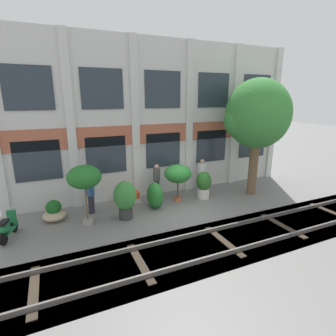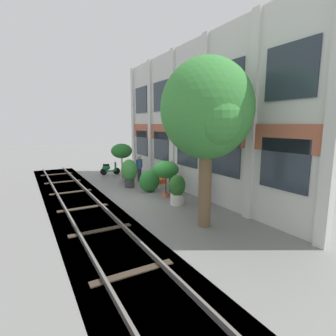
% 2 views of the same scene
% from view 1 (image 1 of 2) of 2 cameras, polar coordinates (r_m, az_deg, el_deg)
% --- Properties ---
extents(ground_plane, '(80.00, 80.00, 0.00)m').
position_cam_1_polar(ground_plane, '(11.69, 3.77, -9.14)').
color(ground_plane, slate).
extents(apartment_facade, '(14.52, 0.64, 7.46)m').
position_cam_1_polar(apartment_facade, '(13.14, -1.50, 10.41)').
color(apartment_facade, silver).
rests_on(apartment_facade, ground).
extents(rail_tracks, '(22.16, 2.80, 0.43)m').
position_cam_1_polar(rail_tracks, '(9.63, 11.92, -16.04)').
color(rail_tracks, '#5B5449').
rests_on(rail_tracks, ground).
extents(broadleaf_tree, '(3.22, 3.07, 5.70)m').
position_cam_1_polar(broadleaf_tree, '(13.47, 18.91, 10.63)').
color(broadleaf_tree, brown).
rests_on(broadleaf_tree, ground).
extents(potted_plant_tall_urn, '(1.28, 1.28, 1.79)m').
position_cam_1_polar(potted_plant_tall_urn, '(12.22, 2.18, -1.33)').
color(potted_plant_tall_urn, '#B76647').
rests_on(potted_plant_tall_urn, ground).
extents(potted_plant_stone_basin, '(0.91, 0.91, 1.59)m').
position_cam_1_polar(potted_plant_stone_basin, '(10.72, -9.32, -6.43)').
color(potted_plant_stone_basin, '#333333').
rests_on(potted_plant_stone_basin, ground).
extents(potted_plant_ribbed_drum, '(0.73, 0.73, 1.33)m').
position_cam_1_polar(potted_plant_ribbed_drum, '(12.90, 7.76, -3.51)').
color(potted_plant_ribbed_drum, beige).
rests_on(potted_plant_ribbed_drum, ground).
extents(potted_plant_low_pan, '(1.27, 1.27, 2.38)m').
position_cam_1_polar(potted_plant_low_pan, '(10.26, -17.76, -2.12)').
color(potted_plant_low_pan, gray).
rests_on(potted_plant_low_pan, ground).
extents(potted_plant_wide_bowl, '(0.91, 0.91, 0.85)m').
position_cam_1_polar(potted_plant_wide_bowl, '(11.60, -23.53, -8.83)').
color(potted_plant_wide_bowl, tan).
rests_on(potted_plant_wide_bowl, ground).
extents(potted_plant_square_trough, '(0.97, 0.56, 0.48)m').
position_cam_1_polar(potted_plant_square_trough, '(12.55, -8.26, -6.40)').
color(potted_plant_square_trough, beige).
rests_on(potted_plant_square_trough, ground).
extents(scooter_near_curb, '(0.61, 1.36, 0.98)m').
position_cam_1_polar(scooter_near_curb, '(10.85, -31.57, -10.95)').
color(scooter_near_curb, black).
rests_on(scooter_near_curb, ground).
extents(resident_by_doorway, '(0.34, 0.49, 1.68)m').
position_cam_1_polar(resident_by_doorway, '(13.98, 7.39, -1.19)').
color(resident_by_doorway, '#282833').
rests_on(resident_by_doorway, ground).
extents(resident_watching_tracks, '(0.34, 0.52, 1.70)m').
position_cam_1_polar(resident_watching_tracks, '(12.72, -2.48, -2.66)').
color(resident_watching_tracks, '#282833').
rests_on(resident_watching_tracks, ground).
extents(resident_near_plants, '(0.34, 0.50, 1.60)m').
position_cam_1_polar(resident_near_plants, '(11.57, -16.49, -5.44)').
color(resident_near_plants, '#282833').
rests_on(resident_near_plants, ground).
extents(topiary_hedge, '(0.85, 1.19, 1.16)m').
position_cam_1_polar(topiary_hedge, '(11.74, -2.87, -5.94)').
color(topiary_hedge, '#236B28').
rests_on(topiary_hedge, ground).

